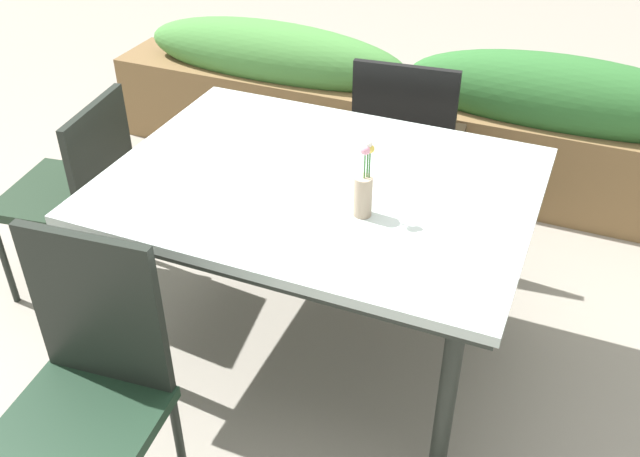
# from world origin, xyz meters

# --- Properties ---
(ground_plane) EXTENTS (12.00, 12.00, 0.00)m
(ground_plane) POSITION_xyz_m (0.00, 0.00, 0.00)
(ground_plane) COLOR gray
(dining_table) EXTENTS (1.42, 1.07, 0.79)m
(dining_table) POSITION_xyz_m (0.01, -0.03, 0.72)
(dining_table) COLOR silver
(dining_table) RESTS_ON ground
(chair_far_side) EXTENTS (0.51, 0.51, 0.92)m
(chair_far_side) POSITION_xyz_m (0.06, 0.86, 0.53)
(chair_far_side) COLOR black
(chair_far_side) RESTS_ON ground
(chair_end_left) EXTENTS (0.51, 0.51, 0.88)m
(chair_end_left) POSITION_xyz_m (-1.07, -0.02, 0.51)
(chair_end_left) COLOR #1E3021
(chair_end_left) RESTS_ON ground
(chair_near_left) EXTENTS (0.46, 0.46, 0.99)m
(chair_near_left) POSITION_xyz_m (-0.32, -0.93, 0.55)
(chair_near_left) COLOR #172F1F
(chair_near_left) RESTS_ON ground
(flower_vase) EXTENTS (0.06, 0.06, 0.26)m
(flower_vase) POSITION_xyz_m (0.21, -0.18, 0.88)
(flower_vase) COLOR tan
(flower_vase) RESTS_ON dining_table
(planter_box) EXTENTS (3.40, 0.40, 0.80)m
(planter_box) POSITION_xyz_m (-0.09, 1.42, 0.38)
(planter_box) COLOR brown
(planter_box) RESTS_ON ground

